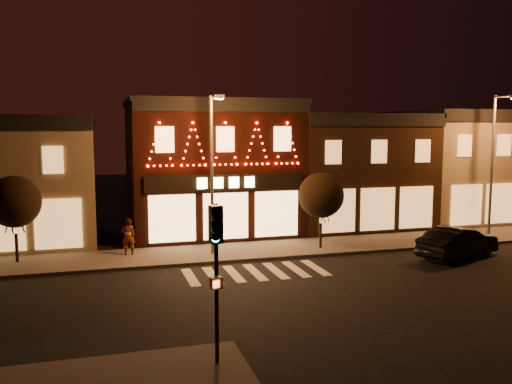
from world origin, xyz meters
name	(u,v)px	position (x,y,z in m)	size (l,w,h in m)	color
ground	(283,298)	(0.00, 0.00, 0.00)	(120.00, 120.00, 0.00)	black
sidewalk_far	(270,250)	(2.00, 8.00, 0.07)	(44.00, 4.00, 0.15)	#47423D
building_pulp	(211,167)	(0.00, 13.98, 4.16)	(10.20, 8.34, 8.30)	black
building_right_a	(349,170)	(9.50, 13.99, 3.76)	(9.20, 8.28, 7.50)	#362013
building_right_b	(463,165)	(18.50, 13.99, 3.91)	(9.20, 8.28, 7.80)	#6C634D
traffic_signal_near	(216,253)	(-3.83, -5.50, 3.30)	(0.37, 0.47, 4.47)	black
streetlamp_mid	(213,162)	(-1.23, 7.41, 4.90)	(0.51, 1.85, 8.10)	#59595E
streetlamp_right	(495,154)	(16.17, 7.94, 5.08)	(0.54, 1.92, 8.40)	#59595E
tree_left	(14,202)	(-10.73, 8.59, 3.10)	(2.52, 2.52, 4.21)	black
tree_right	(321,195)	(4.68, 7.39, 3.02)	(2.45, 2.45, 4.10)	black
dark_sedan	(458,242)	(10.78, 3.86, 0.80)	(1.70, 4.88, 1.61)	black
pedestrian	(128,237)	(-5.43, 8.61, 1.09)	(0.69, 0.45, 1.88)	gray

